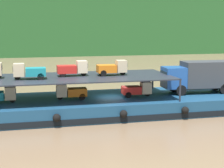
{
  "coord_description": "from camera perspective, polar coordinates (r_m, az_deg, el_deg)",
  "views": [
    {
      "loc": [
        -7.99,
        -33.15,
        8.25
      ],
      "look_at": [
        0.02,
        0.0,
        2.7
      ],
      "focal_mm": 59.86,
      "sensor_mm": 36.0,
      "label": 1
    }
  ],
  "objects": [
    {
      "name": "ground_plane",
      "position": [
        35.09,
        -0.03,
        -4.36
      ],
      "size": [
        400.0,
        400.0,
        0.0
      ],
      "primitive_type": "plane",
      "color": "#7F664C"
    },
    {
      "name": "cargo_barge",
      "position": [
        34.89,
        -0.02,
        -3.17
      ],
      "size": [
        27.52,
        8.47,
        1.5
      ],
      "color": "navy",
      "rests_on": "ground"
    },
    {
      "name": "covered_lorry",
      "position": [
        37.44,
        13.16,
        1.24
      ],
      "size": [
        7.93,
        2.58,
        3.1
      ],
      "color": "#1E4C99",
      "rests_on": "cargo_barge"
    },
    {
      "name": "cargo_rack",
      "position": [
        33.76,
        -6.32,
        0.99
      ],
      "size": [
        18.32,
        7.15,
        2.0
      ],
      "color": "#232833",
      "rests_on": "cargo_barge"
    },
    {
      "name": "mini_truck_lower_stern",
      "position": [
        33.36,
        -16.69,
        -1.62
      ],
      "size": [
        2.74,
        1.21,
        1.38
      ],
      "color": "teal",
      "rests_on": "cargo_barge"
    },
    {
      "name": "mini_truck_lower_aft",
      "position": [
        33.75,
        -6.3,
        -1.16
      ],
      "size": [
        2.78,
        1.28,
        1.38
      ],
      "color": "orange",
      "rests_on": "cargo_barge"
    },
    {
      "name": "mini_truck_lower_mid",
      "position": [
        34.8,
        3.86,
        -0.81
      ],
      "size": [
        2.79,
        1.29,
        1.38
      ],
      "color": "red",
      "rests_on": "cargo_barge"
    },
    {
      "name": "mini_truck_upper_mid",
      "position": [
        32.79,
        -12.56,
        1.91
      ],
      "size": [
        2.77,
        1.25,
        1.38
      ],
      "color": "teal",
      "rests_on": "cargo_rack"
    },
    {
      "name": "mini_truck_upper_fore",
      "position": [
        34.21,
        -6.02,
        2.38
      ],
      "size": [
        2.74,
        1.2,
        1.38
      ],
      "color": "red",
      "rests_on": "cargo_rack"
    },
    {
      "name": "mini_truck_upper_bow",
      "position": [
        34.47,
        0.06,
        2.48
      ],
      "size": [
        2.74,
        1.2,
        1.38
      ],
      "color": "orange",
      "rests_on": "cargo_rack"
    }
  ]
}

